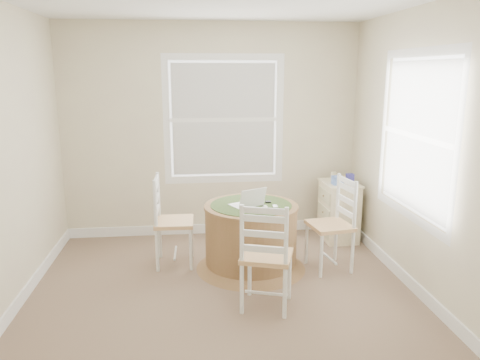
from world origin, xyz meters
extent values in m
cube|color=#7C634E|center=(0.00, 0.00, -0.01)|extent=(3.60, 3.60, 0.02)
cube|color=beige|center=(0.00, 1.81, 1.30)|extent=(3.60, 0.02, 2.60)
cube|color=beige|center=(0.00, -1.81, 1.30)|extent=(3.60, 0.02, 2.60)
cube|color=beige|center=(1.81, 0.00, 1.30)|extent=(0.02, 3.60, 2.60)
cube|color=white|center=(0.00, 1.79, 0.06)|extent=(3.60, 0.02, 0.12)
cube|color=white|center=(-1.79, 0.00, 0.06)|extent=(0.02, 3.60, 0.12)
cube|color=white|center=(1.79, 0.00, 0.06)|extent=(0.02, 3.60, 0.12)
cylinder|color=brown|center=(0.34, 0.66, 0.37)|extent=(0.95, 0.95, 0.61)
cone|color=brown|center=(0.34, 0.66, 0.03)|extent=(1.15, 1.15, 0.07)
cylinder|color=brown|center=(0.34, 0.66, 0.67)|extent=(0.97, 0.97, 0.03)
cylinder|color=#415223|center=(0.34, 0.66, 0.69)|extent=(0.84, 0.84, 0.01)
cone|color=#415223|center=(0.34, 0.66, 0.63)|extent=(0.93, 0.93, 0.10)
cube|color=white|center=(0.28, 0.66, 0.69)|extent=(0.36, 0.32, 0.02)
cube|color=silver|center=(0.28, 0.66, 0.70)|extent=(0.27, 0.21, 0.00)
cube|color=black|center=(0.34, 0.54, 0.80)|extent=(0.29, 0.19, 0.19)
ellipsoid|color=white|center=(0.47, 0.55, 0.70)|extent=(0.06, 0.09, 0.03)
cube|color=#B7BABF|center=(0.58, 0.57, 0.69)|extent=(0.05, 0.09, 0.02)
cube|color=black|center=(0.53, 0.72, 0.69)|extent=(0.06, 0.05, 0.02)
cube|color=#F9EABA|center=(1.52, 1.40, 0.35)|extent=(0.39, 0.53, 0.70)
cube|color=#F9EABA|center=(1.52, 1.40, 0.71)|extent=(0.42, 0.56, 0.02)
cube|color=#C5C091|center=(1.34, 1.40, 0.14)|extent=(0.03, 0.44, 0.15)
cube|color=#C5C091|center=(1.34, 1.40, 0.36)|extent=(0.03, 0.44, 0.15)
cube|color=#C5C091|center=(1.34, 1.40, 0.56)|extent=(0.03, 0.44, 0.15)
cube|color=#5677C5|center=(1.46, 1.30, 0.77)|extent=(0.12, 0.12, 0.10)
cube|color=#DDC14E|center=(1.57, 1.44, 0.75)|extent=(0.15, 0.11, 0.06)
cube|color=#332E8C|center=(1.60, 1.32, 0.78)|extent=(0.08, 0.08, 0.12)
cylinder|color=beige|center=(1.49, 1.56, 0.77)|extent=(0.07, 0.07, 0.09)
camera|label=1|loc=(-0.27, -3.91, 2.03)|focal=35.00mm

